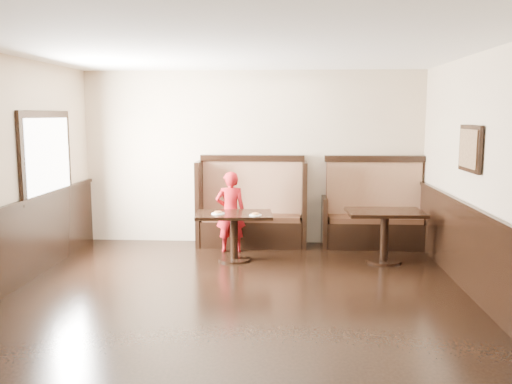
# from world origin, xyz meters

# --- Properties ---
(ground) EXTENTS (7.00, 7.00, 0.00)m
(ground) POSITION_xyz_m (0.00, 0.00, 0.00)
(ground) COLOR black
(ground) RESTS_ON ground
(room_shell) EXTENTS (7.00, 7.00, 7.00)m
(room_shell) POSITION_xyz_m (-0.30, 0.28, 0.67)
(room_shell) COLOR #C3AE8D
(room_shell) RESTS_ON ground
(booth_main) EXTENTS (1.75, 0.72, 1.45)m
(booth_main) POSITION_xyz_m (0.00, 3.30, 0.53)
(booth_main) COLOR black
(booth_main) RESTS_ON ground
(booth_neighbor) EXTENTS (1.65, 0.72, 1.45)m
(booth_neighbor) POSITION_xyz_m (1.95, 3.29, 0.48)
(booth_neighbor) COLOR black
(booth_neighbor) RESTS_ON ground
(table_main) EXTENTS (1.14, 0.77, 0.69)m
(table_main) POSITION_xyz_m (-0.19, 2.33, 0.53)
(table_main) COLOR black
(table_main) RESTS_ON ground
(table_neighbor) EXTENTS (1.09, 0.74, 0.74)m
(table_neighbor) POSITION_xyz_m (1.96, 2.37, 0.56)
(table_neighbor) COLOR black
(table_neighbor) RESTS_ON ground
(child) EXTENTS (0.49, 0.36, 1.24)m
(child) POSITION_xyz_m (-0.30, 2.83, 0.62)
(child) COLOR #A31117
(child) RESTS_ON ground
(pizza_plate_left) EXTENTS (0.19, 0.19, 0.04)m
(pizza_plate_left) POSITION_xyz_m (-0.41, 2.27, 0.71)
(pizza_plate_left) COLOR white
(pizza_plate_left) RESTS_ON table_main
(pizza_plate_right) EXTENTS (0.18, 0.18, 0.03)m
(pizza_plate_right) POSITION_xyz_m (0.12, 2.18, 0.70)
(pizza_plate_right) COLOR white
(pizza_plate_right) RESTS_ON table_main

